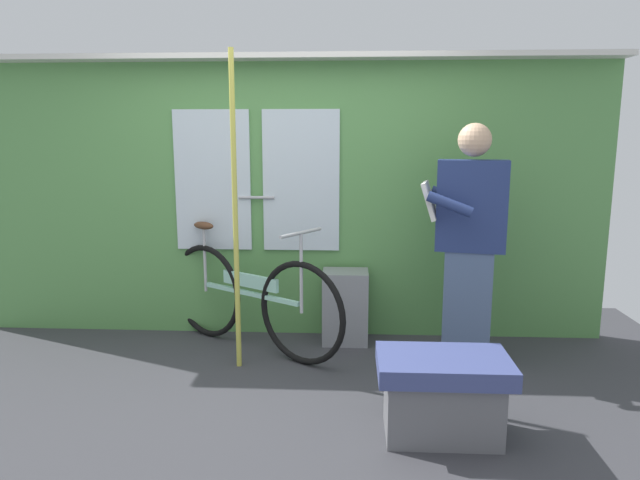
% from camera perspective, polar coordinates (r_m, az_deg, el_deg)
% --- Properties ---
extents(ground_plane, '(6.08, 4.10, 0.04)m').
position_cam_1_polar(ground_plane, '(3.69, -5.86, -15.79)').
color(ground_plane, '#38383D').
extents(train_door_wall, '(5.08, 0.28, 2.20)m').
position_cam_1_polar(train_door_wall, '(4.56, -3.81, 4.67)').
color(train_door_wall, '#56934C').
rests_on(train_door_wall, ground_plane).
extents(bicycle_near_door, '(1.46, 0.98, 0.96)m').
position_cam_1_polar(bicycle_near_door, '(4.35, -7.01, -5.79)').
color(bicycle_near_door, black).
rests_on(bicycle_near_door, ground_plane).
extents(passenger_reading_newspaper, '(0.61, 0.54, 1.69)m').
position_cam_1_polar(passenger_reading_newspaper, '(4.05, 14.59, -0.09)').
color(passenger_reading_newspaper, slate).
rests_on(passenger_reading_newspaper, ground_plane).
extents(trash_bin_by_wall, '(0.35, 0.28, 0.57)m').
position_cam_1_polar(trash_bin_by_wall, '(4.49, 2.53, -6.66)').
color(trash_bin_by_wall, gray).
rests_on(trash_bin_by_wall, ground_plane).
extents(handrail_pole, '(0.04, 0.04, 2.16)m').
position_cam_1_polar(handrail_pole, '(3.89, -8.45, 2.54)').
color(handrail_pole, '#C6C14C').
rests_on(handrail_pole, ground_plane).
extents(bench_seat_corner, '(0.70, 0.44, 0.45)m').
position_cam_1_polar(bench_seat_corner, '(3.24, 12.10, -14.76)').
color(bench_seat_corner, '#3D477F').
rests_on(bench_seat_corner, ground_plane).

